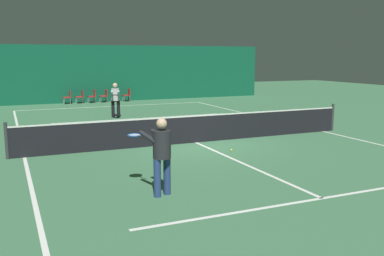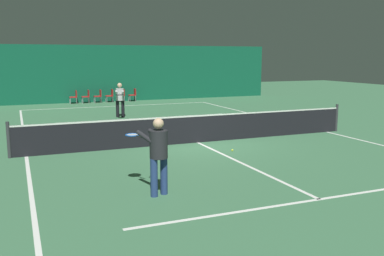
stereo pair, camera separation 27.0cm
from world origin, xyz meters
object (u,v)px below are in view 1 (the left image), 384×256
(tennis_net, at_px, (196,128))
(player_near, at_px, (161,151))
(courtside_chair_4, at_px, (116,95))
(courtside_chair_3, at_px, (104,95))
(courtside_chair_0, at_px, (68,96))
(tennis_ball, at_px, (231,150))
(courtside_chair_1, at_px, (80,96))
(courtside_chair_5, at_px, (127,94))
(courtside_chair_2, at_px, (92,95))
(player_far, at_px, (115,97))

(tennis_net, distance_m, player_near, 5.71)
(courtside_chair_4, bearing_deg, courtside_chair_3, -90.00)
(courtside_chair_0, bearing_deg, player_near, -2.05)
(tennis_ball, bearing_deg, courtside_chair_1, 97.23)
(courtside_chair_0, height_order, courtside_chair_1, same)
(courtside_chair_5, bearing_deg, tennis_net, -5.87)
(tennis_ball, bearing_deg, courtside_chair_3, 91.83)
(courtside_chair_2, distance_m, courtside_chair_3, 0.75)
(player_far, distance_m, courtside_chair_0, 7.17)
(tennis_net, xyz_separation_m, player_far, (-1.03, 7.17, 0.46))
(tennis_net, relative_size, courtside_chair_0, 14.29)
(tennis_net, xyz_separation_m, courtside_chair_4, (0.71, 14.21, -0.03))
(courtside_chair_1, xyz_separation_m, courtside_chair_3, (1.51, 0.00, 0.00))
(player_far, height_order, courtside_chair_1, player_far)
(tennis_net, relative_size, tennis_ball, 181.82)
(player_near, height_order, courtside_chair_1, player_near)
(courtside_chair_2, bearing_deg, courtside_chair_3, 90.00)
(player_near, height_order, player_far, player_far)
(courtside_chair_0, xyz_separation_m, courtside_chair_5, (3.77, 0.00, 0.00))
(player_near, xyz_separation_m, courtside_chair_0, (0.68, 19.05, -0.48))
(player_far, distance_m, courtside_chair_4, 7.27)
(player_near, xyz_separation_m, courtside_chair_2, (2.19, 19.05, -0.48))
(courtside_chair_2, bearing_deg, player_near, -6.56)
(courtside_chair_0, height_order, courtside_chair_5, same)
(player_far, bearing_deg, courtside_chair_4, -179.97)
(courtside_chair_0, height_order, courtside_chair_3, same)
(player_near, distance_m, courtside_chair_2, 19.18)
(player_far, height_order, courtside_chair_4, player_far)
(tennis_ball, bearing_deg, courtside_chair_5, 86.40)
(courtside_chair_4, height_order, tennis_ball, courtside_chair_4)
(courtside_chair_3, relative_size, courtside_chair_5, 1.00)
(courtside_chair_0, height_order, courtside_chair_2, same)
(player_near, distance_m, courtside_chair_4, 19.41)
(courtside_chair_3, height_order, tennis_ball, courtside_chair_3)
(courtside_chair_0, bearing_deg, courtside_chair_5, 90.00)
(tennis_net, bearing_deg, courtside_chair_4, 87.15)
(player_far, height_order, tennis_ball, player_far)
(player_far, xyz_separation_m, courtside_chair_2, (0.23, 7.04, -0.48))
(courtside_chair_1, relative_size, courtside_chair_2, 1.00)
(courtside_chair_2, xyz_separation_m, courtside_chair_4, (1.51, 0.00, 0.00))
(player_near, height_order, courtside_chair_0, player_near)
(player_far, xyz_separation_m, courtside_chair_5, (2.49, 7.04, -0.48))
(courtside_chair_1, height_order, courtside_chair_2, same)
(courtside_chair_4, bearing_deg, tennis_ball, -0.89)
(courtside_chair_0, bearing_deg, tennis_net, 9.22)
(player_far, relative_size, courtside_chair_0, 1.98)
(tennis_net, xyz_separation_m, player_near, (-2.99, -4.84, 0.46))
(player_far, distance_m, tennis_ball, 9.01)
(courtside_chair_3, bearing_deg, tennis_net, 0.19)
(tennis_net, bearing_deg, courtside_chair_5, 84.13)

